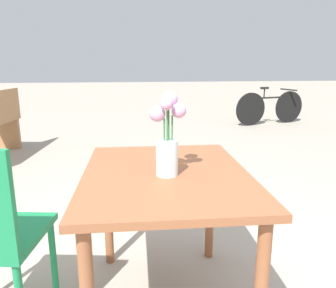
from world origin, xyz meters
The scene contains 3 objects.
table_front centered at (0.00, 0.00, 0.60)m, with size 0.76×0.96×0.71m.
flower_vase centered at (0.00, -0.04, 0.85)m, with size 0.15×0.14×0.36m.
bicycle centered at (2.64, 4.75, 0.33)m, with size 1.51×0.52×0.73m.
Camera 1 is at (-0.16, -1.38, 1.18)m, focal length 35.00 mm.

